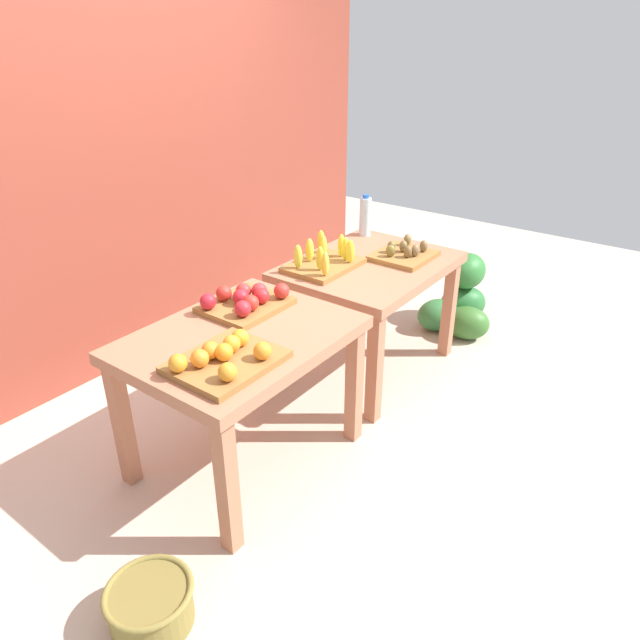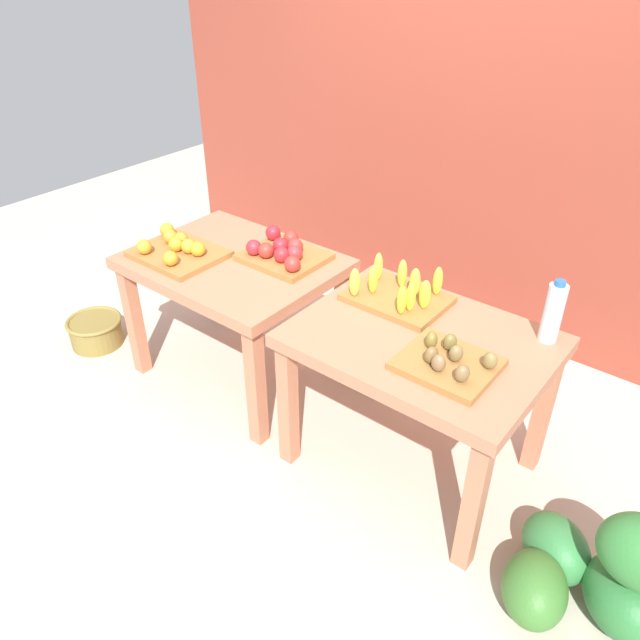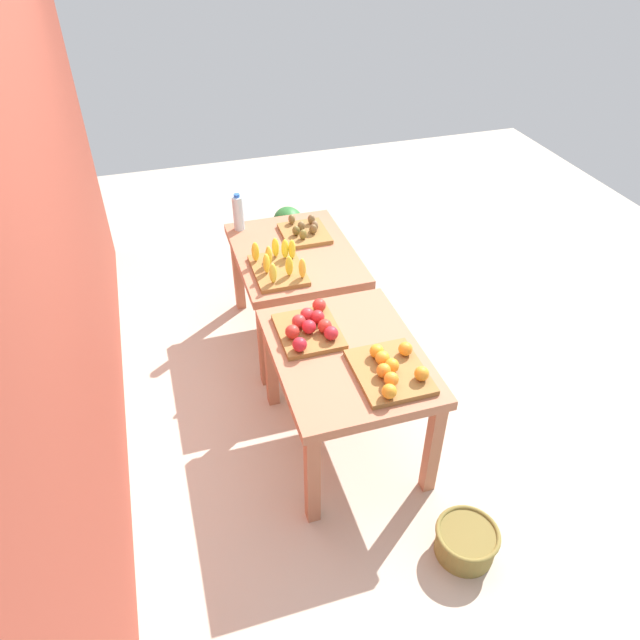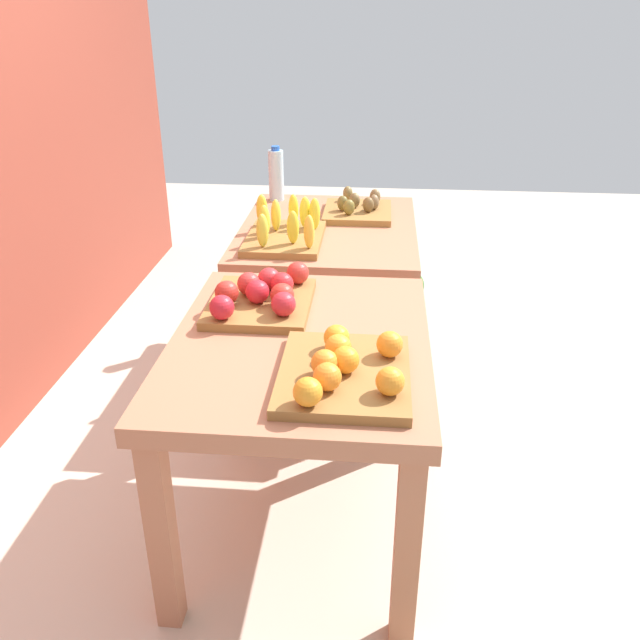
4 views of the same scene
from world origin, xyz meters
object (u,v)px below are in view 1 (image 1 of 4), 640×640
at_px(apple_bin, 246,301).
at_px(wicker_basket, 151,604).
at_px(water_bottle, 365,216).
at_px(display_table_right, 369,279).
at_px(watermelon_pile, 460,301).
at_px(orange_bin, 225,358).
at_px(banana_crate, 325,260).
at_px(kiwi_bin, 404,253).
at_px(display_table_left, 241,353).

xyz_separation_m(apple_bin, wicker_basket, (-1.10, -0.50, -0.68)).
relative_size(apple_bin, water_bottle, 1.50).
bearing_deg(display_table_right, watermelon_pile, -14.36).
xyz_separation_m(orange_bin, water_bottle, (1.78, 0.45, 0.09)).
bearing_deg(display_table_right, orange_bin, -173.63).
distance_m(water_bottle, wicker_basket, 2.62).
xyz_separation_m(display_table_right, banana_crate, (-0.23, 0.17, 0.15)).
bearing_deg(watermelon_pile, apple_bin, 168.06).
xyz_separation_m(banana_crate, wicker_basket, (-1.78, -0.52, -0.68)).
relative_size(orange_bin, water_bottle, 1.65).
bearing_deg(wicker_basket, display_table_right, 9.88).
bearing_deg(display_table_right, wicker_basket, -170.12).
xyz_separation_m(apple_bin, water_bottle, (1.32, 0.15, 0.09)).
height_order(display_table_right, watermelon_pile, display_table_right).
height_order(orange_bin, kiwi_bin, orange_bin).
relative_size(banana_crate, kiwi_bin, 1.22).
bearing_deg(water_bottle, watermelon_pile, -47.47).
bearing_deg(apple_bin, banana_crate, 1.22).
height_order(display_table_left, wicker_basket, display_table_left).
height_order(display_table_right, water_bottle, water_bottle).
xyz_separation_m(water_bottle, watermelon_pile, (0.49, -0.53, -0.66)).
height_order(banana_crate, wicker_basket, banana_crate).
xyz_separation_m(display_table_left, watermelon_pile, (2.02, -0.23, -0.43)).
relative_size(display_table_right, banana_crate, 2.36).
distance_m(water_bottle, watermelon_pile, 0.98).
distance_m(display_table_left, apple_bin, 0.30).
relative_size(apple_bin, kiwi_bin, 1.15).
relative_size(display_table_right, kiwi_bin, 2.89).
distance_m(display_table_left, orange_bin, 0.32).
xyz_separation_m(watermelon_pile, wicker_basket, (-2.91, -0.12, -0.10)).
relative_size(water_bottle, watermelon_pile, 0.41).
xyz_separation_m(apple_bin, watermelon_pile, (1.81, -0.38, -0.57)).
bearing_deg(wicker_basket, water_bottle, 15.05).
bearing_deg(apple_bin, display_table_left, -143.94).
height_order(orange_bin, banana_crate, banana_crate).
bearing_deg(kiwi_bin, display_table_left, 174.43).
height_order(banana_crate, kiwi_bin, banana_crate).
distance_m(display_table_right, banana_crate, 0.32).
bearing_deg(banana_crate, water_bottle, 11.82).
bearing_deg(display_table_left, watermelon_pile, -6.51).
bearing_deg(apple_bin, wicker_basket, -155.43).
relative_size(watermelon_pile, wicker_basket, 2.06).
xyz_separation_m(apple_bin, kiwi_bin, (1.10, -0.28, -0.01)).
bearing_deg(kiwi_bin, wicker_basket, -174.22).
distance_m(kiwi_bin, water_bottle, 0.50).
height_order(apple_bin, wicker_basket, apple_bin).
relative_size(orange_bin, kiwi_bin, 1.26).
height_order(display_table_right, orange_bin, orange_bin).
xyz_separation_m(apple_bin, banana_crate, (0.68, 0.01, 0.00)).
relative_size(display_table_left, wicker_basket, 3.17).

